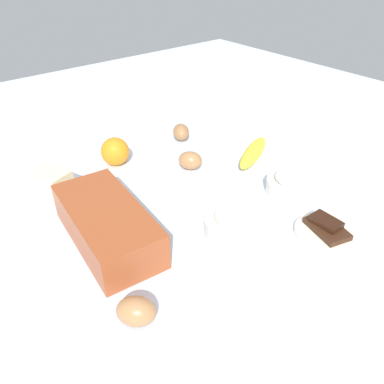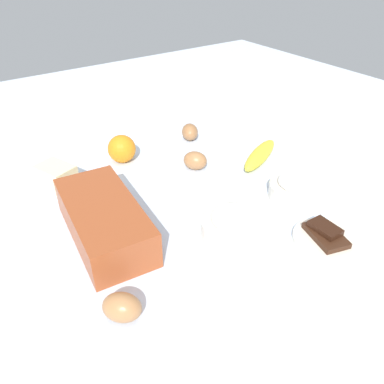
{
  "view_description": "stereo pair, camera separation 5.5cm",
  "coord_description": "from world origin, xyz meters",
  "px_view_note": "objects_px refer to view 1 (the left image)",
  "views": [
    {
      "loc": [
        -0.55,
        0.45,
        0.52
      ],
      "look_at": [
        0.0,
        0.0,
        0.04
      ],
      "focal_mm": 35.78,
      "sensor_mm": 36.0,
      "label": 1
    },
    {
      "loc": [
        -0.58,
        0.41,
        0.52
      ],
      "look_at": [
        0.0,
        0.0,
        0.04
      ],
      "focal_mm": 35.78,
      "sensor_mm": 36.0,
      "label": 2
    }
  ],
  "objects_px": {
    "egg_beside_bowl": "(136,311)",
    "chocolate_plate": "(326,230)",
    "loaf_pan": "(107,224)",
    "sugar_bowl": "(293,184)",
    "banana": "(253,152)",
    "flour_bowl": "(237,222)",
    "egg_near_butter": "(190,160)",
    "butter_block": "(51,182)",
    "egg_loose": "(181,132)",
    "orange_fruit": "(115,151)"
  },
  "relations": [
    {
      "from": "flour_bowl",
      "to": "loaf_pan",
      "type": "bearing_deg",
      "value": 55.95
    },
    {
      "from": "flour_bowl",
      "to": "egg_loose",
      "type": "height_order",
      "value": "flour_bowl"
    },
    {
      "from": "banana",
      "to": "chocolate_plate",
      "type": "xyz_separation_m",
      "value": [
        -0.32,
        0.12,
        -0.01
      ]
    },
    {
      "from": "orange_fruit",
      "to": "chocolate_plate",
      "type": "bearing_deg",
      "value": -160.66
    },
    {
      "from": "orange_fruit",
      "to": "egg_near_butter",
      "type": "distance_m",
      "value": 0.2
    },
    {
      "from": "egg_beside_bowl",
      "to": "chocolate_plate",
      "type": "relative_size",
      "value": 0.51
    },
    {
      "from": "chocolate_plate",
      "to": "sugar_bowl",
      "type": "bearing_deg",
      "value": -25.37
    },
    {
      "from": "flour_bowl",
      "to": "egg_near_butter",
      "type": "height_order",
      "value": "flour_bowl"
    },
    {
      "from": "loaf_pan",
      "to": "egg_near_butter",
      "type": "relative_size",
      "value": 4.6
    },
    {
      "from": "butter_block",
      "to": "chocolate_plate",
      "type": "height_order",
      "value": "butter_block"
    },
    {
      "from": "banana",
      "to": "chocolate_plate",
      "type": "height_order",
      "value": "banana"
    },
    {
      "from": "sugar_bowl",
      "to": "loaf_pan",
      "type": "bearing_deg",
      "value": 73.23
    },
    {
      "from": "egg_loose",
      "to": "chocolate_plate",
      "type": "distance_m",
      "value": 0.54
    },
    {
      "from": "sugar_bowl",
      "to": "egg_beside_bowl",
      "type": "relative_size",
      "value": 1.9
    },
    {
      "from": "butter_block",
      "to": "egg_near_butter",
      "type": "xyz_separation_m",
      "value": [
        -0.12,
        -0.33,
        -0.01
      ]
    },
    {
      "from": "loaf_pan",
      "to": "flour_bowl",
      "type": "height_order",
      "value": "loaf_pan"
    },
    {
      "from": "loaf_pan",
      "to": "egg_near_butter",
      "type": "distance_m",
      "value": 0.33
    },
    {
      "from": "loaf_pan",
      "to": "sugar_bowl",
      "type": "distance_m",
      "value": 0.45
    },
    {
      "from": "butter_block",
      "to": "egg_loose",
      "type": "height_order",
      "value": "butter_block"
    },
    {
      "from": "banana",
      "to": "egg_beside_bowl",
      "type": "height_order",
      "value": "egg_beside_bowl"
    },
    {
      "from": "sugar_bowl",
      "to": "orange_fruit",
      "type": "height_order",
      "value": "orange_fruit"
    },
    {
      "from": "banana",
      "to": "orange_fruit",
      "type": "distance_m",
      "value": 0.38
    },
    {
      "from": "banana",
      "to": "orange_fruit",
      "type": "height_order",
      "value": "orange_fruit"
    },
    {
      "from": "loaf_pan",
      "to": "chocolate_plate",
      "type": "bearing_deg",
      "value": -121.07
    },
    {
      "from": "egg_near_butter",
      "to": "egg_loose",
      "type": "xyz_separation_m",
      "value": [
        0.15,
        -0.09,
        -0.0
      ]
    },
    {
      "from": "sugar_bowl",
      "to": "chocolate_plate",
      "type": "relative_size",
      "value": 0.96
    },
    {
      "from": "flour_bowl",
      "to": "egg_loose",
      "type": "relative_size",
      "value": 2.14
    },
    {
      "from": "butter_block",
      "to": "egg_near_butter",
      "type": "relative_size",
      "value": 1.42
    },
    {
      "from": "flour_bowl",
      "to": "banana",
      "type": "xyz_separation_m",
      "value": [
        0.2,
        -0.26,
        -0.01
      ]
    },
    {
      "from": "egg_beside_bowl",
      "to": "egg_loose",
      "type": "height_order",
      "value": "same"
    },
    {
      "from": "flour_bowl",
      "to": "egg_near_butter",
      "type": "relative_size",
      "value": 2.16
    },
    {
      "from": "orange_fruit",
      "to": "egg_near_butter",
      "type": "relative_size",
      "value": 1.19
    },
    {
      "from": "loaf_pan",
      "to": "butter_block",
      "type": "height_order",
      "value": "loaf_pan"
    },
    {
      "from": "orange_fruit",
      "to": "flour_bowl",
      "type": "bearing_deg",
      "value": -173.17
    },
    {
      "from": "flour_bowl",
      "to": "butter_block",
      "type": "bearing_deg",
      "value": 31.8
    },
    {
      "from": "flour_bowl",
      "to": "egg_beside_bowl",
      "type": "distance_m",
      "value": 0.29
    },
    {
      "from": "banana",
      "to": "chocolate_plate",
      "type": "relative_size",
      "value": 1.46
    },
    {
      "from": "sugar_bowl",
      "to": "banana",
      "type": "distance_m",
      "value": 0.18
    },
    {
      "from": "egg_beside_bowl",
      "to": "chocolate_plate",
      "type": "bearing_deg",
      "value": -98.93
    },
    {
      "from": "flour_bowl",
      "to": "egg_near_butter",
      "type": "bearing_deg",
      "value": -18.84
    },
    {
      "from": "butter_block",
      "to": "chocolate_plate",
      "type": "bearing_deg",
      "value": -143.43
    },
    {
      "from": "egg_beside_bowl",
      "to": "chocolate_plate",
      "type": "xyz_separation_m",
      "value": [
        -0.07,
        -0.42,
        -0.01
      ]
    },
    {
      "from": "loaf_pan",
      "to": "banana",
      "type": "height_order",
      "value": "loaf_pan"
    },
    {
      "from": "loaf_pan",
      "to": "flour_bowl",
      "type": "relative_size",
      "value": 2.13
    },
    {
      "from": "banana",
      "to": "egg_beside_bowl",
      "type": "xyz_separation_m",
      "value": [
        -0.25,
        0.54,
        0.0
      ]
    },
    {
      "from": "loaf_pan",
      "to": "chocolate_plate",
      "type": "xyz_separation_m",
      "value": [
        -0.27,
        -0.36,
        -0.03
      ]
    },
    {
      "from": "orange_fruit",
      "to": "chocolate_plate",
      "type": "distance_m",
      "value": 0.57
    },
    {
      "from": "egg_loose",
      "to": "chocolate_plate",
      "type": "relative_size",
      "value": 0.49
    },
    {
      "from": "orange_fruit",
      "to": "egg_loose",
      "type": "xyz_separation_m",
      "value": [
        0.01,
        -0.23,
        -0.01
      ]
    },
    {
      "from": "banana",
      "to": "egg_loose",
      "type": "xyz_separation_m",
      "value": [
        0.22,
        0.08,
        0.0
      ]
    }
  ]
}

